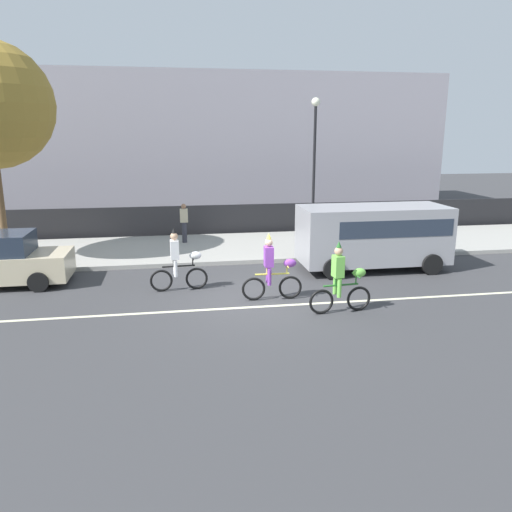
{
  "coord_description": "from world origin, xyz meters",
  "views": [
    {
      "loc": [
        -2.28,
        -13.11,
        4.6
      ],
      "look_at": [
        0.12,
        1.2,
        1.0
      ],
      "focal_mm": 35.0,
      "sensor_mm": 36.0,
      "label": 1
    }
  ],
  "objects": [
    {
      "name": "fence_line",
      "position": [
        0.0,
        9.4,
        0.7
      ],
      "size": [
        40.0,
        0.08,
        1.4
      ],
      "primitive_type": "cube",
      "color": "black",
      "rests_on": "ground"
    },
    {
      "name": "parade_cyclist_zebra",
      "position": [
        -2.17,
        1.34,
        0.84
      ],
      "size": [
        1.72,
        0.5,
        1.92
      ],
      "color": "black",
      "rests_on": "ground"
    },
    {
      "name": "parked_van_grey",
      "position": [
        4.51,
        2.7,
        1.28
      ],
      "size": [
        5.0,
        2.22,
        2.18
      ],
      "color": "#99999E",
      "rests_on": "ground"
    },
    {
      "name": "parade_cyclist_purple",
      "position": [
        0.4,
        0.05,
        0.84
      ],
      "size": [
        1.72,
        0.5,
        1.92
      ],
      "color": "black",
      "rests_on": "ground"
    },
    {
      "name": "road_centre_line",
      "position": [
        0.0,
        -0.5,
        0.0
      ],
      "size": [
        36.0,
        0.14,
        0.01
      ],
      "primitive_type": "cube",
      "color": "beige",
      "rests_on": "ground"
    },
    {
      "name": "parade_cyclist_lime",
      "position": [
        1.96,
        -1.26,
        0.84
      ],
      "size": [
        1.72,
        0.5,
        1.92
      ],
      "color": "black",
      "rests_on": "ground"
    },
    {
      "name": "building_backdrop",
      "position": [
        -0.81,
        18.0,
        3.9
      ],
      "size": [
        28.0,
        8.0,
        7.8
      ],
      "primitive_type": "cube",
      "color": "#99939E",
      "rests_on": "ground"
    },
    {
      "name": "pedestrian_onlooker",
      "position": [
        -1.85,
        7.41,
        1.01
      ],
      "size": [
        0.32,
        0.2,
        1.62
      ],
      "color": "#33333D",
      "rests_on": "sidewalk_curb"
    },
    {
      "name": "ground_plane",
      "position": [
        0.0,
        0.0,
        0.0
      ],
      "size": [
        80.0,
        80.0,
        0.0
      ],
      "primitive_type": "plane",
      "color": "#38383A"
    },
    {
      "name": "street_lamp_post",
      "position": [
        3.73,
        7.72,
        3.99
      ],
      "size": [
        0.36,
        0.36,
        5.86
      ],
      "color": "black",
      "rests_on": "sidewalk_curb"
    },
    {
      "name": "sidewalk_curb",
      "position": [
        0.0,
        6.5,
        0.07
      ],
      "size": [
        60.0,
        5.0,
        0.15
      ],
      "primitive_type": "cube",
      "color": "#9E9B93",
      "rests_on": "ground"
    }
  ]
}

